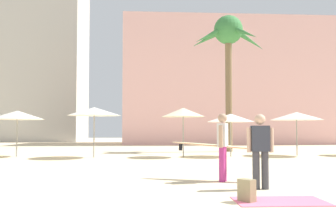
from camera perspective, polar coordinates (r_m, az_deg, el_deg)
The scene contains 13 objects.
ground at distance 5.87m, azimuth -0.41°, elevation -15.81°, with size 120.00×120.00×0.00m, color beige.
hotel_pink at distance 38.95m, azimuth 10.22°, elevation 4.16°, with size 22.51×8.98×12.06m, color beige.
hotel_tower_gray at distance 50.52m, azimuth -19.86°, elevation 13.61°, with size 12.25×8.99×30.96m, color #BCB7AD.
palm_tree_left at distance 24.18m, azimuth 9.25°, elevation 10.86°, with size 4.91×4.86×8.59m.
cafe_umbrella_0 at distance 20.41m, azimuth 19.15°, elevation -0.60°, with size 2.70×2.70×2.27m.
cafe_umbrella_1 at distance 18.34m, azimuth -11.28°, elevation 0.08°, with size 2.57×2.57×2.44m.
cafe_umbrella_2 at distance 18.34m, azimuth 2.35°, elevation -0.06°, with size 2.15×2.15×2.43m.
cafe_umbrella_3 at distance 18.96m, azimuth 9.60°, elevation -0.90°, with size 2.38×2.38×2.16m.
cafe_umbrella_5 at distance 19.96m, azimuth -22.17°, elevation -0.44°, with size 2.65×2.65×2.30m.
beach_towel at distance 7.34m, azimuth 16.84°, elevation -13.00°, with size 1.67×0.98×0.01m, color #EF6684.
backpack at distance 7.12m, azimuth 12.07°, elevation -11.79°, with size 0.34×0.35×0.42m.
person_far_left at distance 9.86m, azimuth 8.25°, elevation -5.01°, with size 2.68×1.41×1.76m.
person_mid_left at distance 8.63m, azimuth 14.01°, elevation -5.38°, with size 0.61×0.26×1.69m.
Camera 1 is at (-0.31, -5.71, 1.32)m, focal length 39.63 mm.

